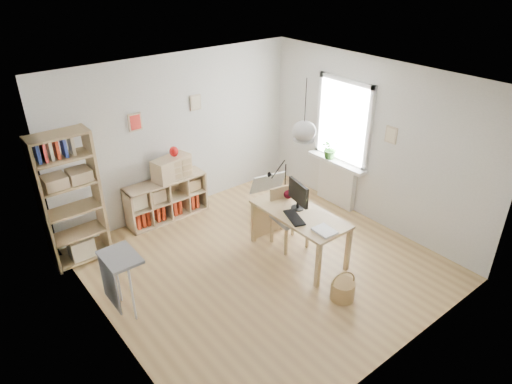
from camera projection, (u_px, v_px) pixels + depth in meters
ground at (263, 264)px, 6.74m from camera, size 4.50×4.50×0.00m
room_shell at (304, 131)px, 5.99m from camera, size 4.50×4.50×4.50m
window_unit at (344, 122)px, 7.64m from camera, size 0.07×1.16×1.46m
radiator at (337, 183)px, 8.17m from camera, size 0.10×0.80×0.80m
windowsill at (337, 162)px, 7.94m from camera, size 0.22×1.20×0.06m
desk at (299, 218)px, 6.63m from camera, size 0.70×1.50×0.75m
cube_shelf at (165, 202)px, 7.77m from camera, size 1.40×0.38×0.72m
tall_bookshelf at (69, 195)px, 6.34m from camera, size 0.80×0.38×2.00m
side_table at (116, 270)px, 5.55m from camera, size 0.40×0.55×0.85m
chair at (288, 213)px, 6.98m from camera, size 0.52×0.52×0.95m
wicker_basket at (343, 290)px, 6.02m from camera, size 0.32×0.32×0.44m
storage_chest at (277, 203)px, 7.91m from camera, size 0.77×0.83×0.67m
monitor at (298, 194)px, 6.58m from camera, size 0.19×0.48×0.42m
keyboard at (294, 218)px, 6.44m from camera, size 0.31×0.48×0.02m
task_lamp at (277, 177)px, 6.84m from camera, size 0.46×0.17×0.49m
yarn_ball at (288, 194)px, 6.93m from camera, size 0.13×0.13×0.13m
paper_tray at (325, 231)px, 6.13m from camera, size 0.25×0.31×0.03m
drawer_chest at (172, 168)px, 7.55m from camera, size 0.70×0.43×0.37m
red_vase at (174, 152)px, 7.46m from camera, size 0.15×0.15×0.18m
potted_plant at (330, 148)px, 7.93m from camera, size 0.35×0.31×0.36m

